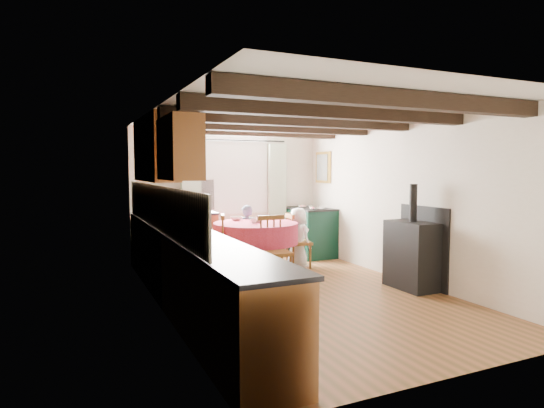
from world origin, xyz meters
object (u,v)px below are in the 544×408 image
chair_left (211,247)px  chair_right (299,241)px  child_far (246,235)px  dining_table (256,248)px  cast_iron_stove (412,237)px  child_right (298,237)px  cup (254,221)px  aga_range (310,231)px  chair_near (275,250)px

chair_left → chair_right: chair_left is taller
chair_right → child_far: bearing=63.4°
dining_table → chair_left: (-0.76, -0.08, 0.09)m
cast_iron_stove → dining_table: bearing=132.4°
dining_table → child_right: bearing=8.7°
chair_right → cast_iron_stove: cast_iron_stove is taller
cup → child_far: bearing=78.5°
chair_left → child_right: bearing=114.7°
dining_table → cast_iron_stove: (1.62, -1.78, 0.33)m
child_right → chair_left: bearing=81.4°
dining_table → aga_range: (1.51, 0.93, 0.06)m
cast_iron_stove → child_right: 2.08m
dining_table → child_right: size_ratio=1.33×
cup → dining_table: bearing=49.8°
chair_near → chair_left: 1.02m
child_far → child_right: (0.76, -0.48, -0.02)m
chair_near → chair_right: 1.23m
chair_left → child_right: child_right is taller
child_right → cup: (-0.90, -0.21, 0.35)m
chair_near → cup: (-0.04, 0.71, 0.36)m
child_far → dining_table: bearing=96.0°
chair_right → child_right: size_ratio=0.91×
dining_table → chair_right: 0.83m
aga_range → child_far: size_ratio=0.97×
dining_table → cast_iron_stove: cast_iron_stove is taller
chair_right → aga_range: aga_range is taller
child_far → child_right: 0.90m
chair_right → child_far: size_ratio=0.87×
dining_table → cup: bearing=-130.2°
chair_near → cast_iron_stove: (1.65, -0.98, 0.23)m
chair_left → child_far: size_ratio=0.94×
chair_near → child_far: bearing=89.1°
dining_table → child_far: child_far is taller
cup → chair_left: bearing=-180.0°
chair_near → child_right: size_ratio=0.98×
chair_left → child_far: 1.08m
chair_right → chair_left: bearing=104.0°
dining_table → chair_left: size_ratio=1.36×
chair_near → chair_right: bearing=49.3°
child_far → cup: size_ratio=11.42×
chair_right → child_far: child_far is taller
chair_right → aga_range: size_ratio=0.90×
cast_iron_stove → cup: bearing=134.9°
chair_left → cup: chair_left is taller
child_right → cup: bearing=87.0°
chair_right → cast_iron_stove: 2.05m
chair_near → chair_right: size_ratio=1.08×
cast_iron_stove → chair_near: bearing=149.2°
chair_left → child_right: size_ratio=0.98×
chair_left → chair_right: 1.59m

